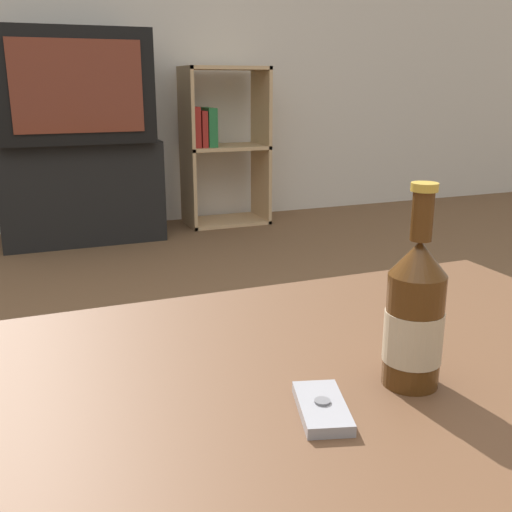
# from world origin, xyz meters

# --- Properties ---
(coffee_table) EXTENTS (1.17, 0.80, 0.45)m
(coffee_table) POSITION_xyz_m (0.00, 0.00, 0.39)
(coffee_table) COLOR brown
(coffee_table) RESTS_ON ground_plane
(tv_stand) EXTENTS (0.83, 0.43, 0.53)m
(tv_stand) POSITION_xyz_m (-0.01, 2.73, 0.27)
(tv_stand) COLOR black
(tv_stand) RESTS_ON ground_plane
(television) EXTENTS (0.74, 0.57, 0.55)m
(television) POSITION_xyz_m (-0.01, 2.73, 0.81)
(television) COLOR black
(television) RESTS_ON tv_stand
(bookshelf) EXTENTS (0.48, 0.30, 0.92)m
(bookshelf) POSITION_xyz_m (0.81, 2.81, 0.49)
(bookshelf) COLOR tan
(bookshelf) RESTS_ON ground_plane
(beer_bottle) EXTENTS (0.07, 0.07, 0.26)m
(beer_bottle) POSITION_xyz_m (0.13, -0.02, 0.55)
(beer_bottle) COLOR #47280F
(beer_bottle) RESTS_ON coffee_table
(cell_phone) EXTENTS (0.08, 0.12, 0.02)m
(cell_phone) POSITION_xyz_m (-0.01, -0.05, 0.46)
(cell_phone) COLOR gray
(cell_phone) RESTS_ON coffee_table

